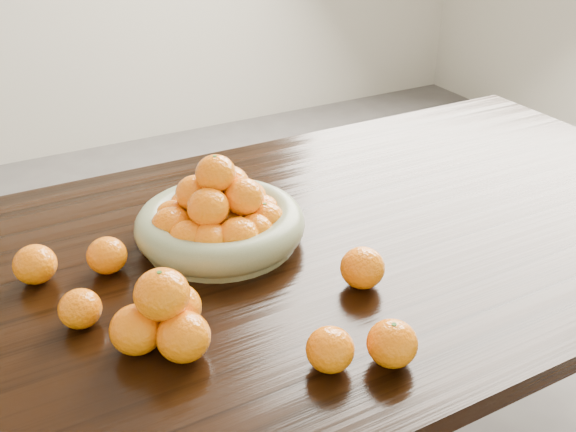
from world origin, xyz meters
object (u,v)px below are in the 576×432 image
orange_pyramid (165,316)px  dining_table (304,277)px  loose_orange_0 (392,343)px  fruit_bowl (220,218)px

orange_pyramid → dining_table: bearing=26.1°
loose_orange_0 → orange_pyramid: bearing=144.8°
fruit_bowl → orange_pyramid: (-0.20, -0.25, 0.00)m
dining_table → loose_orange_0: (-0.06, -0.37, 0.13)m
fruit_bowl → loose_orange_0: size_ratio=4.33×
dining_table → loose_orange_0: size_ratio=25.57×
dining_table → orange_pyramid: size_ratio=12.55×
fruit_bowl → loose_orange_0: fruit_bowl is taller
fruit_bowl → orange_pyramid: fruit_bowl is taller
loose_orange_0 → fruit_bowl: bearing=101.0°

